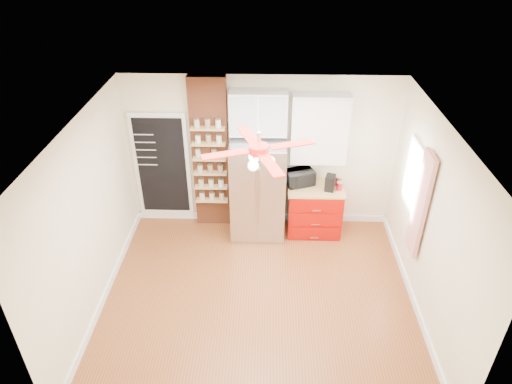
{
  "coord_description": "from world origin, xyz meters",
  "views": [
    {
      "loc": [
        0.11,
        -4.84,
        4.86
      ],
      "look_at": [
        -0.06,
        0.9,
        1.27
      ],
      "focal_mm": 32.0,
      "sensor_mm": 36.0,
      "label": 1
    }
  ],
  "objects_px": {
    "fridge": "(258,189)",
    "ceiling_fan": "(259,150)",
    "coffee_maker": "(330,183)",
    "toaster_oven": "(300,177)",
    "red_cabinet": "(314,209)",
    "canister_left": "(339,186)",
    "pantry_jar_oats": "(198,153)"
  },
  "relations": [
    {
      "from": "red_cabinet",
      "to": "toaster_oven",
      "type": "distance_m",
      "value": 0.64
    },
    {
      "from": "fridge",
      "to": "ceiling_fan",
      "type": "bearing_deg",
      "value": -88.24
    },
    {
      "from": "fridge",
      "to": "pantry_jar_oats",
      "type": "distance_m",
      "value": 1.16
    },
    {
      "from": "ceiling_fan",
      "to": "coffee_maker",
      "type": "bearing_deg",
      "value": 54.64
    },
    {
      "from": "red_cabinet",
      "to": "toaster_oven",
      "type": "bearing_deg",
      "value": 162.53
    },
    {
      "from": "ceiling_fan",
      "to": "pantry_jar_oats",
      "type": "relative_size",
      "value": 9.73
    },
    {
      "from": "ceiling_fan",
      "to": "pantry_jar_oats",
      "type": "height_order",
      "value": "ceiling_fan"
    },
    {
      "from": "fridge",
      "to": "coffee_maker",
      "type": "relative_size",
      "value": 6.52
    },
    {
      "from": "red_cabinet",
      "to": "toaster_oven",
      "type": "xyz_separation_m",
      "value": [
        -0.28,
        0.09,
        0.58
      ]
    },
    {
      "from": "red_cabinet",
      "to": "ceiling_fan",
      "type": "relative_size",
      "value": 0.67
    },
    {
      "from": "fridge",
      "to": "canister_left",
      "type": "bearing_deg",
      "value": -1.52
    },
    {
      "from": "toaster_oven",
      "to": "coffee_maker",
      "type": "distance_m",
      "value": 0.52
    },
    {
      "from": "ceiling_fan",
      "to": "canister_left",
      "type": "relative_size",
      "value": 10.15
    },
    {
      "from": "fridge",
      "to": "coffee_maker",
      "type": "height_order",
      "value": "fridge"
    },
    {
      "from": "ceiling_fan",
      "to": "coffee_maker",
      "type": "distance_m",
      "value": 2.4
    },
    {
      "from": "toaster_oven",
      "to": "pantry_jar_oats",
      "type": "relative_size",
      "value": 3.22
    },
    {
      "from": "fridge",
      "to": "coffee_maker",
      "type": "distance_m",
      "value": 1.2
    },
    {
      "from": "toaster_oven",
      "to": "coffee_maker",
      "type": "height_order",
      "value": "coffee_maker"
    },
    {
      "from": "fridge",
      "to": "ceiling_fan",
      "type": "xyz_separation_m",
      "value": [
        0.05,
        -1.63,
        1.55
      ]
    },
    {
      "from": "ceiling_fan",
      "to": "coffee_maker",
      "type": "relative_size",
      "value": 5.22
    },
    {
      "from": "pantry_jar_oats",
      "to": "red_cabinet",
      "type": "bearing_deg",
      "value": -3.75
    },
    {
      "from": "red_cabinet",
      "to": "ceiling_fan",
      "type": "bearing_deg",
      "value": -118.71
    },
    {
      "from": "fridge",
      "to": "pantry_jar_oats",
      "type": "bearing_deg",
      "value": 169.78
    },
    {
      "from": "toaster_oven",
      "to": "pantry_jar_oats",
      "type": "distance_m",
      "value": 1.73
    },
    {
      "from": "toaster_oven",
      "to": "fridge",
      "type": "bearing_deg",
      "value": 169.81
    },
    {
      "from": "red_cabinet",
      "to": "coffee_maker",
      "type": "distance_m",
      "value": 0.63
    },
    {
      "from": "ceiling_fan",
      "to": "pantry_jar_oats",
      "type": "xyz_separation_m",
      "value": [
        -1.04,
        1.81,
        -0.98
      ]
    },
    {
      "from": "ceiling_fan",
      "to": "toaster_oven",
      "type": "bearing_deg",
      "value": 70.01
    },
    {
      "from": "ceiling_fan",
      "to": "canister_left",
      "type": "height_order",
      "value": "ceiling_fan"
    },
    {
      "from": "fridge",
      "to": "toaster_oven",
      "type": "relative_size",
      "value": 3.78
    },
    {
      "from": "coffee_maker",
      "to": "canister_left",
      "type": "xyz_separation_m",
      "value": [
        0.16,
        -0.0,
        -0.07
      ]
    },
    {
      "from": "toaster_oven",
      "to": "canister_left",
      "type": "bearing_deg",
      "value": -36.33
    }
  ]
}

